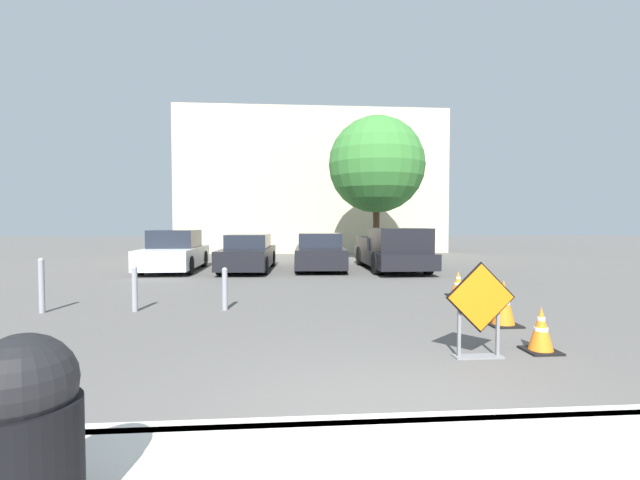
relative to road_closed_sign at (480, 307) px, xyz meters
The scene contains 17 objects.
ground_plane 8.27m from the road_closed_sign, 101.68° to the left, with size 96.00×96.00×0.00m, color #565451.
curb_lip 2.62m from the road_closed_sign, 130.89° to the right, with size 23.96×0.20×0.14m.
road_closed_sign is the anchor object (origin of this frame).
traffic_cone_nearest 1.07m from the road_closed_sign, 12.22° to the left, with size 0.44×0.44×0.63m.
traffic_cone_second 2.16m from the road_closed_sign, 54.62° to the left, with size 0.53×0.53×0.80m.
traffic_cone_third 3.53m from the road_closed_sign, 64.75° to the left, with size 0.39×0.39×0.78m.
traffic_cone_fourth 5.02m from the road_closed_sign, 70.76° to the left, with size 0.50×0.50×0.61m.
parked_car_nearest 13.01m from the road_closed_sign, 121.46° to the left, with size 1.91×4.47×1.54m.
parked_car_second 11.76m from the road_closed_sign, 110.02° to the left, with size 1.96×4.77×1.37m.
parked_car_third 11.29m from the road_closed_sign, 96.43° to the left, with size 2.05×4.50×1.41m.
pickup_truck 10.66m from the road_closed_sign, 81.93° to the left, with size 2.08×5.54×1.62m.
trash_bin 5.00m from the road_closed_sign, 142.29° to the right, with size 0.57×0.57×1.06m.
bollard_nearest 5.16m from the road_closed_sign, 137.89° to the left, with size 0.12×0.12×0.89m.
bollard_second 6.61m from the road_closed_sign, 148.44° to the left, with size 0.12×0.12×0.94m.
bollard_third 8.20m from the road_closed_sign, 155.05° to the left, with size 0.12×0.12×1.11m.
building_facade_backdrop 22.74m from the road_closed_sign, 92.41° to the left, with size 16.44×5.00×8.74m.
street_tree_behind_lot 15.49m from the road_closed_sign, 83.34° to the left, with size 4.60×4.60×6.91m.
Camera 1 is at (-0.87, -3.50, 1.79)m, focal length 24.00 mm.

